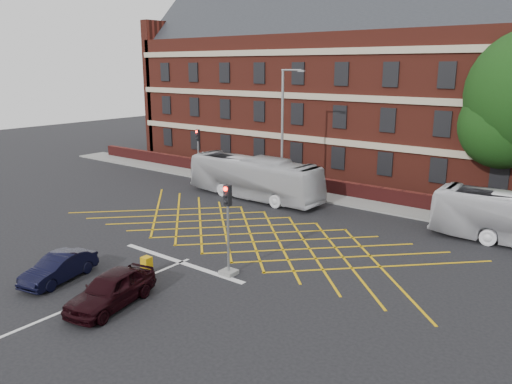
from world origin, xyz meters
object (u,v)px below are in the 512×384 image
Objects in this scene: traffic_light_near at (228,238)px; traffic_light_far at (198,159)px; direction_signs at (207,161)px; street_lamp at (283,155)px; utility_cabinet at (147,266)px; car_navy at (59,268)px; bus_left at (254,178)px; car_maroon at (111,289)px.

traffic_light_far is at bearing 137.99° from traffic_light_near.
street_lamp is at bearing -12.15° from direction_signs.
direction_signs reaches higher than utility_cabinet.
direction_signs is (-9.35, 2.01, -1.80)m from street_lamp.
utility_cabinet is (12.27, -17.20, -0.96)m from direction_signs.
car_navy is at bearing -137.38° from traffic_light_near.
street_lamp is (-5.95, 12.89, 1.42)m from traffic_light_near.
direction_signs is (-0.35, 1.44, -0.39)m from traffic_light_far.
utility_cabinet is (11.92, -15.76, -1.34)m from traffic_light_far.
bus_left is 17.90m from car_maroon.
street_lamp is 9.73m from direction_signs.
traffic_light_far is 0.47× the size of street_lamp.
car_maroon reaches higher than car_navy.
car_maroon is 0.98× the size of traffic_light_near.
traffic_light_near is 5.05× the size of utility_cabinet.
car_maroon is 0.46× the size of street_lamp.
bus_left is 2.55× the size of traffic_light_near.
traffic_light_far is 19.81m from utility_cabinet.
bus_left is at bearing 123.09° from traffic_light_near.
bus_left is at bearing -22.91° from direction_signs.
traffic_light_far is (-13.26, 18.70, 1.05)m from car_maroon.
car_maroon is 5.60m from traffic_light_near.
traffic_light_near is at bearing -65.24° from street_lamp.
car_maroon is at bearing -54.67° from traffic_light_far.
bus_left is at bearing 83.74° from car_navy.
utility_cabinet is (2.58, 2.86, -0.19)m from car_navy.
utility_cabinet is at bearing -79.12° from street_lamp.
car_maroon is (3.91, -0.08, 0.11)m from car_navy.
traffic_light_near is 1.94× the size of direction_signs.
traffic_light_far is 1.94× the size of direction_signs.
traffic_light_near is 21.36m from direction_signs.
car_maroon is 18.78m from street_lamp.
car_maroon is 1.90× the size of direction_signs.
traffic_light_far is (-14.95, 13.47, 0.00)m from traffic_light_near.
direction_signs reaches higher than car_maroon.
car_navy reaches higher than utility_cabinet.
street_lamp reaches higher than utility_cabinet.
car_maroon is at bearing -65.61° from utility_cabinet.
car_navy is 22.29m from direction_signs.
traffic_light_far reaches higher than bus_left.
bus_left is at bearing -142.83° from street_lamp.
car_maroon is 4.95× the size of utility_cabinet.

